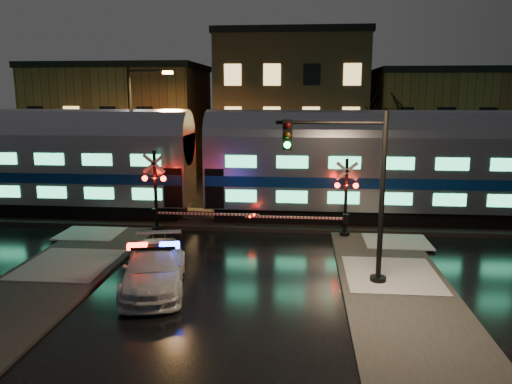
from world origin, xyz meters
The scene contains 13 objects.
ground centered at (0.00, 0.00, 0.00)m, with size 120.00×120.00×0.00m, color black.
ballast centered at (0.00, 5.00, 0.12)m, with size 90.00×4.20×0.24m, color black.
sidewalk_left centered at (-6.50, -6.00, 0.06)m, with size 4.00×20.00×0.12m, color #2D2D2D.
sidewalk_right centered at (6.50, -6.00, 0.06)m, with size 4.00×20.00×0.12m, color #2D2D2D.
building_left centered at (-13.00, 22.00, 4.50)m, with size 14.00×10.00×9.00m, color brown.
building_mid centered at (2.00, 22.50, 5.75)m, with size 12.00×11.00×11.50m, color brown.
building_right centered at (15.00, 22.00, 4.25)m, with size 12.00×10.00×8.50m, color brown.
train centered at (-2.64, 5.00, 3.38)m, with size 51.00×3.12×5.92m.
police_car centered at (-2.31, -4.82, 0.77)m, with size 3.17×5.60×1.70m.
crossing_signal_right centered at (4.77, 2.30, 1.62)m, with size 5.56×0.65×3.93m.
crossing_signal_left centered at (-4.00, 2.31, 1.75)m, with size 5.96×0.66×4.22m.
traffic_light centered at (4.86, -3.79, 3.42)m, with size 4.15×0.73×6.42m.
streetlight centered at (-7.48, 9.00, 4.95)m, with size 2.87×0.30×8.59m.
Camera 1 is at (2.97, -21.66, 7.01)m, focal length 35.00 mm.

